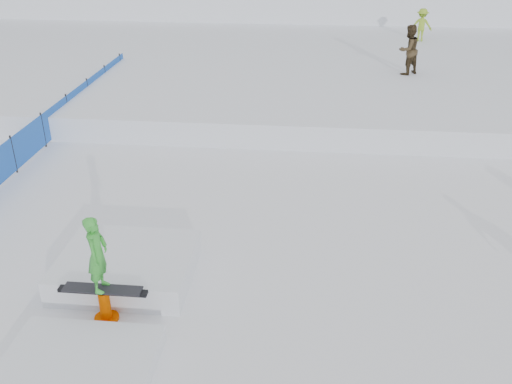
# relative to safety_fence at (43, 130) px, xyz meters

# --- Properties ---
(ground) EXTENTS (120.00, 120.00, 0.00)m
(ground) POSITION_rel_safety_fence_xyz_m (6.50, -6.60, -0.55)
(ground) COLOR white
(snow_midrise) EXTENTS (50.00, 18.00, 0.80)m
(snow_midrise) POSITION_rel_safety_fence_xyz_m (6.50, 9.40, -0.15)
(snow_midrise) COLOR white
(snow_midrise) RESTS_ON ground
(safety_fence) EXTENTS (0.05, 16.00, 1.10)m
(safety_fence) POSITION_rel_safety_fence_xyz_m (0.00, 0.00, 0.00)
(safety_fence) COLOR blue
(safety_fence) RESTS_ON ground
(walker_olive) EXTENTS (1.16, 1.12, 1.88)m
(walker_olive) POSITION_rel_safety_fence_xyz_m (11.72, 6.67, 1.19)
(walker_olive) COLOR #3B2D1A
(walker_olive) RESTS_ON snow_midrise
(walker_ygreen) EXTENTS (1.08, 0.76, 1.51)m
(walker_ygreen) POSITION_rel_safety_fence_xyz_m (13.19, 12.83, 1.01)
(walker_ygreen) COLOR #91BB29
(walker_ygreen) RESTS_ON snow_midrise
(jib_rail_feature) EXTENTS (2.60, 4.40, 2.11)m
(jib_rail_feature) POSITION_rel_safety_fence_xyz_m (4.60, -7.21, -0.25)
(jib_rail_feature) COLOR white
(jib_rail_feature) RESTS_ON ground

